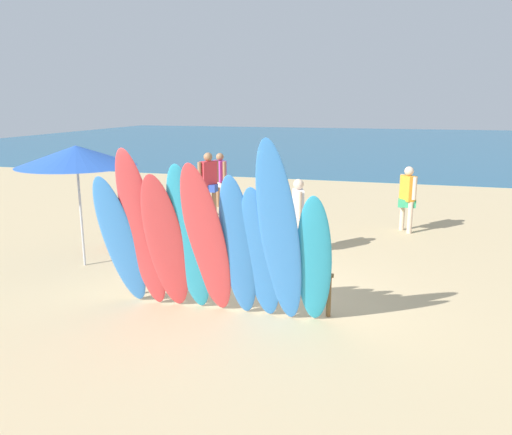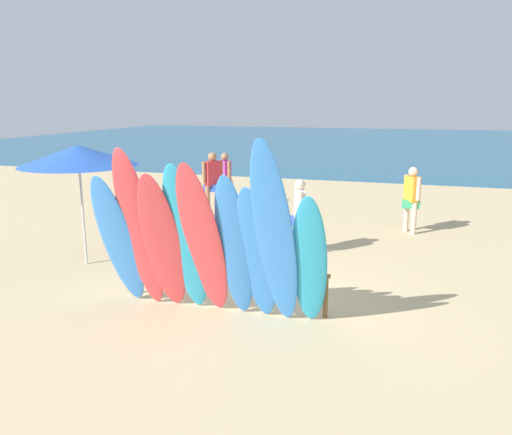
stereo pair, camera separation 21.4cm
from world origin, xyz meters
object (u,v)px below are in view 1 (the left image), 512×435
object	(u,v)px
surfboard_red_1	(142,233)
beach_chair_red	(128,227)
beachgoer_photographing	(208,180)
surfboard_blue_7	(280,238)
surfboard_red_4	(207,243)
beach_umbrella	(76,156)
beachgoer_strolling	(408,195)
beachgoer_near_rack	(220,176)
surfboard_blue_0	(121,243)
surfboard_teal_3	(189,242)
surfboard_rack	(227,272)
surfboard_blue_6	(261,256)
beachgoer_by_water	(298,211)
surfboard_blue_5	(238,249)
surfboard_teal_8	(314,262)
surfboard_red_2	(166,245)

from	to	relation	value
surfboard_red_1	beach_chair_red	size ratio (longest dim) A/B	3.22
beachgoer_photographing	beach_chair_red	world-z (taller)	beachgoer_photographing
surfboard_red_1	surfboard_blue_7	world-z (taller)	surfboard_blue_7
surfboard_red_4	beach_umbrella	bearing A→B (deg)	154.29
beachgoer_strolling	beachgoer_near_rack	world-z (taller)	beachgoer_near_rack
surfboard_blue_0	surfboard_teal_3	bearing A→B (deg)	1.63
beach_umbrella	surfboard_red_4	bearing A→B (deg)	-28.63
surfboard_rack	surfboard_red_1	size ratio (longest dim) A/B	1.22
beach_umbrella	surfboard_blue_7	bearing A→B (deg)	-23.41
surfboard_blue_7	beach_chair_red	xyz separation A→B (m)	(-4.07, 3.20, -0.91)
surfboard_blue_6	beach_chair_red	distance (m)	4.87
beachgoer_strolling	beach_umbrella	distance (m)	7.43
surfboard_teal_3	beachgoer_photographing	xyz separation A→B (m)	(-2.18, 6.40, -0.16)
surfboard_teal_3	surfboard_red_4	distance (m)	0.28
surfboard_blue_7	beachgoer_by_water	xyz separation A→B (m)	(-0.48, 3.67, -0.44)
surfboard_blue_7	beach_chair_red	bearing A→B (deg)	146.89
surfboard_teal_3	surfboard_red_4	xyz separation A→B (m)	(0.28, -0.04, 0.01)
beachgoer_by_water	beachgoer_photographing	distance (m)	4.17
surfboard_blue_6	beachgoer_strolling	world-z (taller)	surfboard_blue_6
surfboard_red_4	surfboard_blue_6	distance (m)	0.76
surfboard_rack	surfboard_blue_7	bearing A→B (deg)	-37.19
surfboard_blue_5	beachgoer_by_water	bearing A→B (deg)	86.32
surfboard_rack	beach_umbrella	distance (m)	3.78
beachgoer_by_water	surfboard_blue_7	bearing A→B (deg)	-9.45
surfboard_blue_0	beachgoer_strolling	xyz separation A→B (m)	(4.08, 6.03, -0.15)
beach_chair_red	beachgoer_by_water	bearing A→B (deg)	-7.07
surfboard_rack	surfboard_teal_8	bearing A→B (deg)	-21.44
surfboard_blue_6	beachgoer_near_rack	world-z (taller)	surfboard_blue_6
surfboard_teal_8	beach_umbrella	world-z (taller)	beach_umbrella
surfboard_blue_0	beachgoer_near_rack	xyz separation A→B (m)	(-1.15, 7.48, -0.13)
surfboard_red_1	surfboard_teal_3	distance (m)	0.70
surfboard_teal_3	surfboard_blue_5	xyz separation A→B (m)	(0.71, 0.03, -0.06)
surfboard_blue_6	beachgoer_near_rack	xyz separation A→B (m)	(-3.26, 7.45, -0.09)
surfboard_red_4	beachgoer_near_rack	world-z (taller)	surfboard_red_4
surfboard_blue_0	beach_chair_red	size ratio (longest dim) A/B	2.73
surfboard_teal_8	beach_chair_red	distance (m)	5.44
beachgoer_strolling	beach_umbrella	size ratio (longest dim) A/B	0.69
surfboard_blue_7	surfboard_red_1	bearing A→B (deg)	-177.00
beach_chair_red	beach_umbrella	xyz separation A→B (m)	(-0.18, -1.36, 1.66)
surfboard_red_2	surfboard_blue_6	bearing A→B (deg)	-2.12
surfboard_red_1	beachgoer_strolling	world-z (taller)	surfboard_red_1
surfboard_red_1	surfboard_blue_6	bearing A→B (deg)	1.12
surfboard_blue_5	surfboard_blue_7	world-z (taller)	surfboard_blue_7
surfboard_blue_5	surfboard_blue_6	bearing A→B (deg)	1.56
surfboard_red_1	surfboard_blue_7	bearing A→B (deg)	-4.54
surfboard_red_4	surfboard_blue_7	size ratio (longest dim) A/B	0.88
surfboard_red_4	beachgoer_strolling	bearing A→B (deg)	68.84
beachgoer_strolling	beachgoer_near_rack	distance (m)	5.43
surfboard_red_4	beachgoer_strolling	distance (m)	6.66
surfboard_teal_3	surfboard_teal_8	xyz separation A→B (m)	(1.75, 0.06, -0.17)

